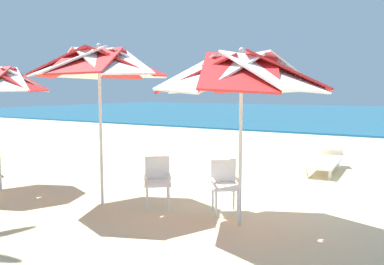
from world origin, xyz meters
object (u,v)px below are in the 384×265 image
object	(u,v)px
beach_umbrella_1	(99,64)
sun_lounger_1	(325,160)
plastic_chair_1	(158,179)
beach_umbrella_0	(241,75)
plastic_chair_0	(224,182)

from	to	relation	value
beach_umbrella_1	sun_lounger_1	world-z (taller)	beach_umbrella_1
plastic_chair_1	beach_umbrella_0	bearing A→B (deg)	-4.78
beach_umbrella_0	sun_lounger_1	size ratio (longest dim) A/B	1.19
plastic_chair_0	sun_lounger_1	size ratio (longest dim) A/B	0.40
beach_umbrella_1	sun_lounger_1	xyz separation A→B (m)	(2.64, 5.01, -2.15)
plastic_chair_1	sun_lounger_1	bearing A→B (deg)	69.68
sun_lounger_1	beach_umbrella_0	bearing A→B (deg)	-91.62
beach_umbrella_0	plastic_chair_0	size ratio (longest dim) A/B	3.00
plastic_chair_1	sun_lounger_1	xyz separation A→B (m)	(1.72, 4.64, -0.22)
beach_umbrella_1	plastic_chair_0	bearing A→B (deg)	19.71
plastic_chair_0	sun_lounger_1	world-z (taller)	plastic_chair_0
beach_umbrella_0	plastic_chair_0	world-z (taller)	beach_umbrella_0
beach_umbrella_0	plastic_chair_1	size ratio (longest dim) A/B	3.00
plastic_chair_0	beach_umbrella_0	bearing A→B (deg)	-44.49
plastic_chair_0	plastic_chair_1	distance (m)	1.15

